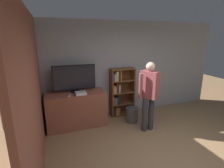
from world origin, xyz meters
name	(u,v)px	position (x,y,z in m)	size (l,w,h in m)	color
wall_back	(120,69)	(0.00, 2.65, 1.35)	(6.38, 0.06, 2.70)	#9EA3A8
wall_side_brick	(35,89)	(-2.22, 1.31, 1.35)	(0.06, 4.22, 2.70)	#93513D
tv_ledge	(77,109)	(-1.38, 2.22, 0.45)	(1.49, 0.60, 0.90)	#93513D
television	(74,78)	(-1.38, 2.30, 1.26)	(1.06, 0.22, 0.69)	black
game_console	(81,93)	(-1.28, 2.06, 0.93)	(0.26, 0.22, 0.06)	white
remote_loose	(69,96)	(-1.56, 2.01, 0.91)	(0.08, 0.14, 0.02)	white
bookshelf	(120,92)	(-0.08, 2.46, 0.70)	(0.71, 0.28, 1.40)	brown
person	(149,92)	(0.23, 1.40, 1.01)	(0.56, 0.47, 1.71)	#383842
waste_bin	(132,115)	(0.07, 1.95, 0.20)	(0.35, 0.35, 0.39)	#4C4C51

